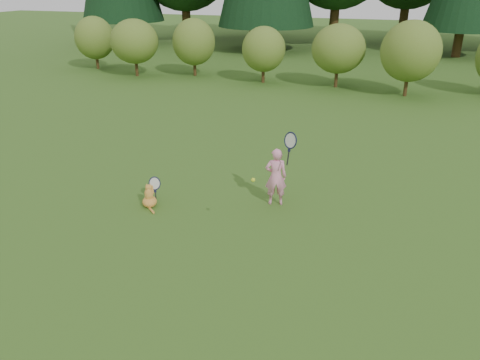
% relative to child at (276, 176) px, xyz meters
% --- Properties ---
extents(ground, '(100.00, 100.00, 0.00)m').
position_rel_child_xyz_m(ground, '(-0.76, -1.41, -0.62)').
color(ground, '#235217').
rests_on(ground, ground).
extents(shrub_row, '(28.00, 3.00, 2.80)m').
position_rel_child_xyz_m(shrub_row, '(-0.76, 11.59, 0.78)').
color(shrub_row, '#5E7123').
rests_on(shrub_row, ground).
extents(child, '(0.70, 0.47, 1.78)m').
position_rel_child_xyz_m(child, '(0.00, 0.00, 0.00)').
color(child, pink).
rests_on(child, ground).
extents(cat, '(0.48, 0.74, 0.66)m').
position_rel_child_xyz_m(cat, '(-2.37, -0.92, -0.37)').
color(cat, '#B76823').
rests_on(cat, ground).
extents(tennis_ball, '(0.07, 0.07, 0.07)m').
position_rel_child_xyz_m(tennis_ball, '(0.05, -1.70, 0.61)').
color(tennis_ball, '#C1E71B').
rests_on(tennis_ball, ground).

